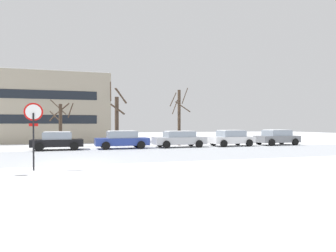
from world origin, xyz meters
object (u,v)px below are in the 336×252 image
parked_car_silver (179,139)px  parked_car_white (231,138)px  parked_car_black (57,141)px  parked_car_gray (277,137)px  stop_sign (33,123)px  parked_car_blue (122,139)px

parked_car_silver → parked_car_white: parked_car_white is taller
parked_car_black → parked_car_white: bearing=-0.2°
parked_car_black → parked_car_white: size_ratio=0.96×
parked_car_gray → stop_sign: bearing=-151.7°
parked_car_black → parked_car_white: (14.93, -0.05, 0.02)m
parked_car_gray → parked_car_black: bearing=-179.9°
stop_sign → parked_car_gray: (20.06, 10.81, -1.26)m
stop_sign → parked_car_blue: (5.13, 10.69, -1.27)m
parked_car_silver → parked_car_white: bearing=-0.5°
parked_car_blue → parked_car_silver: bearing=0.6°
parked_car_silver → parked_car_white: size_ratio=1.14×
parked_car_gray → parked_car_silver: bearing=-179.7°
parked_car_black → parked_car_silver: bearing=-0.1°
parked_car_black → parked_car_gray: size_ratio=0.93×
stop_sign → parked_car_blue: 11.93m
parked_car_blue → parked_car_silver: size_ratio=0.95×
parked_car_black → parked_car_gray: 19.91m
stop_sign → parked_car_white: 18.54m
parked_car_silver → parked_car_blue: bearing=-179.4°
parked_car_blue → parked_car_gray: parked_car_gray is taller
parked_car_black → parked_car_white: 14.93m
stop_sign → parked_car_blue: size_ratio=0.66×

